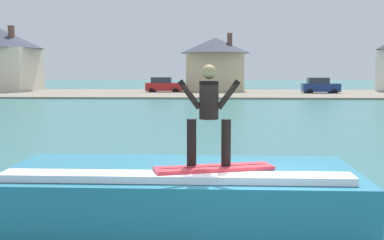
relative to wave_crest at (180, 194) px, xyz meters
The scene contains 8 objects.
wave_crest is the anchor object (origin of this frame).
surfboard 1.08m from the wave_crest, 46.64° to the right, with size 2.04×1.06×0.06m.
surfer 1.76m from the wave_crest, 48.37° to the right, with size 1.04×0.32×1.68m.
shoreline_bank 48.33m from the wave_crest, 88.61° to the left, with size 120.00×19.27×0.17m.
car_near_shore 50.60m from the wave_crest, 96.44° to the left, with size 4.16×2.27×1.86m.
car_far_shore 49.78m from the wave_crest, 76.35° to the left, with size 4.05×2.08×1.86m.
house_with_chimney 58.82m from the wave_crest, 116.11° to the left, with size 10.48×10.48×7.90m.
house_small_cottage 53.60m from the wave_crest, 89.76° to the left, with size 8.38×8.38×7.02m.
Camera 1 is at (-0.48, -7.92, 2.75)m, focal length 48.54 mm.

